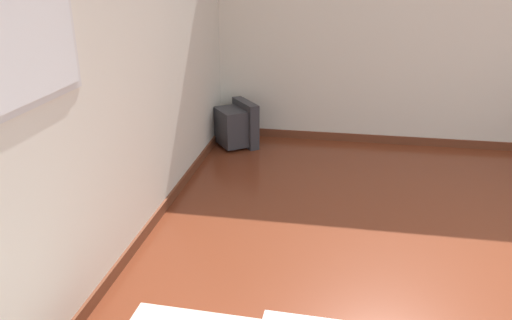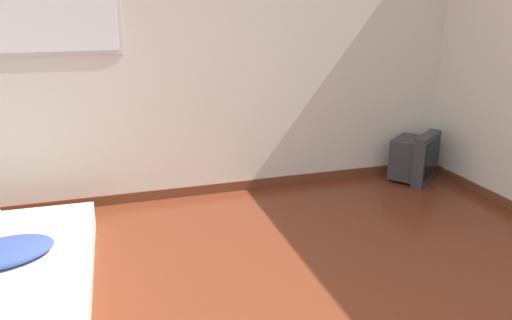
# 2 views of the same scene
# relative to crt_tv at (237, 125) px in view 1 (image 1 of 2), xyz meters

# --- Properties ---
(wall_back) EXTENTS (7.98, 0.08, 2.60)m
(wall_back) POSITION_rel_crt_tv_xyz_m (-2.43, 0.29, 1.06)
(wall_back) COLOR silver
(wall_back) RESTS_ON ground_plane
(wall_right) EXTENTS (0.08, 8.19, 2.60)m
(wall_right) POSITION_rel_crt_tv_xyz_m (0.39, -2.63, 1.05)
(wall_right) COLOR silver
(wall_right) RESTS_ON ground_plane
(crt_tv) EXTENTS (0.55, 0.54, 0.49)m
(crt_tv) POSITION_rel_crt_tv_xyz_m (0.00, 0.00, 0.00)
(crt_tv) COLOR #333338
(crt_tv) RESTS_ON ground_plane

